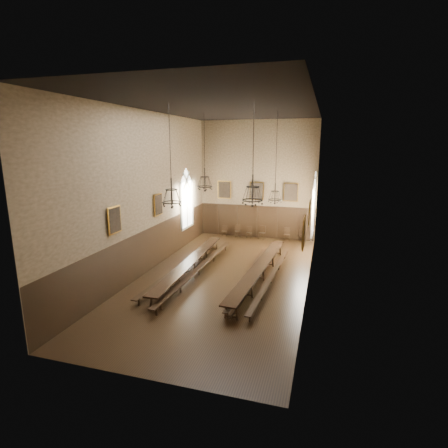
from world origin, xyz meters
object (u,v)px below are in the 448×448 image
at_px(table_left, 191,267).
at_px(chair_2, 238,233).
at_px(chandelier_front_left, 172,196).
at_px(chair_1, 224,233).
at_px(chandelier_back_right, 275,193).
at_px(bench_left_outer, 183,266).
at_px(chandelier_back_left, 205,182).
at_px(chair_3, 249,235).
at_px(chair_4, 262,235).
at_px(bench_right_inner, 249,277).
at_px(chair_6, 287,237).
at_px(chair_7, 302,238).
at_px(bench_right_outer, 271,278).
at_px(bench_left_inner, 199,270).
at_px(chandelier_front_right, 252,194).
at_px(table_right, 259,273).

height_order(table_left, chair_2, chair_2).
xyz_separation_m(chair_2, chandelier_front_left, (-0.45, -11.10, 4.51)).
bearing_deg(chair_1, chandelier_back_right, -57.55).
xyz_separation_m(bench_left_outer, chandelier_back_left, (0.51, 2.46, 4.64)).
xyz_separation_m(chair_3, chandelier_front_left, (-1.37, -11.10, 4.53)).
height_order(chair_1, chair_4, chair_4).
relative_size(bench_right_inner, chandelier_back_right, 1.81).
height_order(chair_1, chair_6, chair_6).
xyz_separation_m(bench_left_outer, chandelier_front_left, (0.69, -2.75, 4.50)).
height_order(table_left, chair_1, chair_1).
distance_m(chair_1, chair_7, 6.09).
bearing_deg(bench_left_outer, bench_right_outer, -4.25).
bearing_deg(chair_6, chair_1, 173.78).
height_order(bench_left_outer, chair_7, chair_7).
xyz_separation_m(bench_right_inner, chandelier_back_right, (0.84, 2.96, 4.14)).
xyz_separation_m(bench_left_inner, chair_2, (0.02, 8.75, -0.01)).
relative_size(chair_3, chandelier_back_right, 0.17).
relative_size(bench_right_outer, chair_4, 9.26).
relative_size(chair_4, chandelier_front_left, 0.22).
bearing_deg(chandelier_back_right, chair_6, 88.23).
distance_m(bench_right_outer, chandelier_front_right, 5.21).
xyz_separation_m(chair_2, chair_4, (1.95, -0.06, 0.02)).
distance_m(bench_left_outer, chandelier_front_left, 5.32).
bearing_deg(chair_7, chandelier_back_left, -147.64).
relative_size(chair_3, chandelier_front_left, 0.19).
bearing_deg(bench_left_inner, table_left, 162.83).
bearing_deg(chandelier_back_right, bench_right_outer, -83.05).
relative_size(chair_3, chair_6, 0.90).
relative_size(bench_left_inner, chair_3, 12.16).
relative_size(bench_left_outer, chair_3, 11.64).
height_order(bench_right_inner, chair_2, chair_2).
distance_m(bench_left_inner, chair_6, 9.59).
bearing_deg(table_left, chair_4, 73.47).
bearing_deg(chandelier_back_left, chair_3, 75.29).
bearing_deg(bench_right_inner, chandelier_front_right, -75.15).
distance_m(bench_left_inner, chair_4, 8.91).
bearing_deg(chair_7, chandelier_back_right, -116.81).
bearing_deg(chair_4, table_left, -94.95).
xyz_separation_m(table_right, chair_7, (1.69, 8.44, -0.12)).
relative_size(table_left, chandelier_back_left, 2.27).
bearing_deg(chair_2, bench_right_inner, -89.40).
xyz_separation_m(table_right, chair_4, (-1.38, 8.38, -0.09)).
relative_size(table_right, chandelier_back_right, 2.04).
bearing_deg(table_left, chandelier_front_left, -86.94).
height_order(bench_right_inner, chandelier_back_left, chandelier_back_left).
bearing_deg(table_right, chandelier_back_right, 82.36).
bearing_deg(table_right, chair_6, 86.40).
distance_m(bench_left_outer, chandelier_back_right, 6.81).
bearing_deg(chair_6, bench_right_inner, -104.11).
bearing_deg(chandelier_back_left, bench_right_outer, -31.35).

